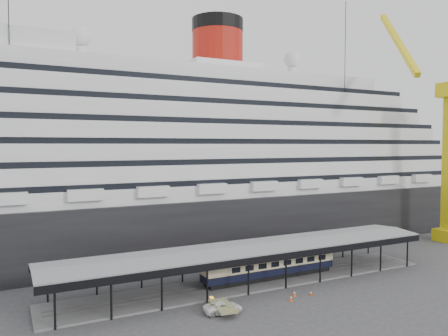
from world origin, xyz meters
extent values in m
plane|color=#38383B|center=(0.00, 0.00, 0.00)|extent=(200.00, 200.00, 0.00)
cube|color=black|center=(0.00, 32.00, 5.00)|extent=(130.00, 30.00, 10.00)
cylinder|color=#A7170D|center=(8.00, 32.00, 37.40)|extent=(10.00, 10.00, 9.00)
cylinder|color=black|center=(8.00, 32.00, 42.65)|extent=(10.10, 10.10, 2.50)
sphere|color=silver|center=(-18.00, 32.00, 37.70)|extent=(3.60, 3.60, 3.60)
sphere|color=silver|center=(26.00, 32.00, 37.70)|extent=(3.60, 3.60, 3.60)
cube|color=slate|center=(0.00, 5.00, 0.12)|extent=(56.00, 8.00, 0.24)
cube|color=slate|center=(0.00, 4.28, 0.28)|extent=(54.00, 0.08, 0.10)
cube|color=slate|center=(0.00, 5.72, 0.28)|extent=(54.00, 0.08, 0.10)
cube|color=black|center=(0.00, 0.50, 4.45)|extent=(56.00, 0.18, 0.90)
cube|color=black|center=(0.00, 9.50, 4.45)|extent=(56.00, 0.18, 0.90)
cube|color=slate|center=(0.00, 5.00, 5.18)|extent=(56.00, 9.00, 0.24)
cylinder|color=black|center=(-29.22, 21.75, 23.60)|extent=(0.12, 0.12, 47.21)
cube|color=yellow|center=(48.00, 10.00, 1.20)|extent=(4.00, 4.00, 2.40)
cube|color=yellow|center=(39.13, 15.12, 39.20)|extent=(11.42, 18.78, 16.80)
cylinder|color=black|center=(30.26, 20.24, 23.60)|extent=(0.12, 0.12, 47.21)
imported|color=white|center=(-8.46, -2.90, 0.62)|extent=(4.66, 2.55, 1.24)
cube|color=black|center=(3.01, 5.00, 0.57)|extent=(19.71, 2.30, 0.66)
cube|color=black|center=(3.01, 5.00, 1.41)|extent=(20.65, 2.68, 1.03)
cube|color=beige|center=(3.01, 5.00, 2.54)|extent=(20.65, 2.72, 1.22)
cube|color=black|center=(3.01, 5.00, 3.34)|extent=(20.65, 2.68, 0.38)
cube|color=#F7540D|center=(0.69, -3.30, 0.02)|extent=(0.52, 0.52, 0.03)
cone|color=#F7540D|center=(0.69, -3.30, 0.39)|extent=(0.44, 0.44, 0.75)
cylinder|color=white|center=(0.69, -3.30, 0.47)|extent=(0.24, 0.24, 0.15)
cube|color=red|center=(4.05, -2.92, 0.01)|extent=(0.44, 0.44, 0.03)
cone|color=red|center=(4.05, -2.92, 0.35)|extent=(0.37, 0.37, 0.66)
cylinder|color=white|center=(4.05, -2.92, 0.41)|extent=(0.21, 0.21, 0.13)
cube|color=#F3590D|center=(2.04, -2.16, 0.02)|extent=(0.52, 0.52, 0.03)
cone|color=#F3590D|center=(2.04, -2.16, 0.39)|extent=(0.44, 0.44, 0.74)
cylinder|color=white|center=(2.04, -2.16, 0.46)|extent=(0.24, 0.24, 0.14)
camera|label=1|loc=(-30.48, -46.39, 19.09)|focal=35.00mm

